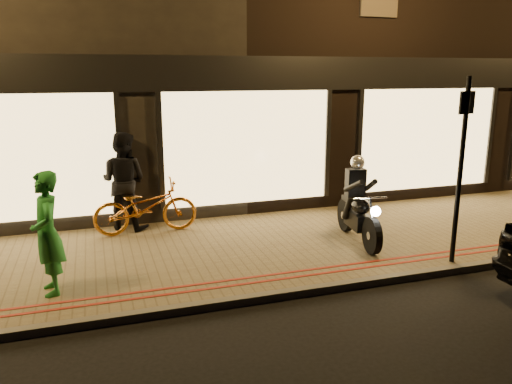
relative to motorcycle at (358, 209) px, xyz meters
The scene contains 10 objects.
ground 2.32m from the motorcycle, 129.94° to the right, with size 90.00×90.00×0.00m, color black.
sidewalk 1.59m from the motorcycle, 167.34° to the left, with size 50.00×4.00×0.12m, color #756648.
kerb_stone 2.26m from the motorcycle, 130.79° to the right, with size 50.00×0.14×0.12m, color #59544C.
red_kerb_lines 1.91m from the motorcycle, 141.20° to the right, with size 50.00×0.26×0.01m.
building_row 8.23m from the motorcycle, 100.92° to the left, with size 48.00×10.11×8.50m.
motorcycle is the anchor object (origin of this frame).
sign_post 2.03m from the motorcycle, 55.82° to the right, with size 0.35×0.12×3.00m.
bicycle_gold 4.04m from the motorcycle, 155.11° to the left, with size 0.69×1.97×1.04m, color orange.
person_green 5.28m from the motorcycle, behind, with size 0.64×0.42×1.75m, color #207A2D.
person_dark 4.56m from the motorcycle, 152.26° to the left, with size 0.94×0.74×1.94m, color black.
Camera 1 is at (-3.13, -6.12, 3.18)m, focal length 35.00 mm.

